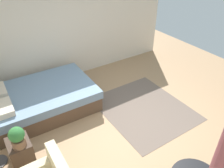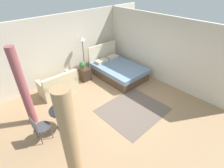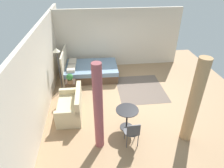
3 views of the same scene
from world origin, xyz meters
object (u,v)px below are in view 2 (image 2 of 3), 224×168
at_px(floor_lamp, 83,47).
at_px(balcony_table, 62,115).
at_px(potted_plant, 82,66).
at_px(couch, 59,86).
at_px(bed, 118,70).
at_px(nightstand, 85,75).
at_px(cafe_chair_near_window, 39,127).

relative_size(floor_lamp, balcony_table, 2.57).
bearing_deg(potted_plant, couch, -176.19).
distance_m(bed, nightstand, 1.46).
bearing_deg(floor_lamp, bed, -47.64).
bearing_deg(bed, couch, 166.07).
bearing_deg(bed, potted_plant, 152.31).
relative_size(bed, floor_lamp, 1.31).
xyz_separation_m(bed, couch, (-2.56, 0.63, 0.01)).
xyz_separation_m(nightstand, potted_plant, (-0.10, -0.01, 0.46)).
height_order(bed, balcony_table, bed).
distance_m(couch, floor_lamp, 1.92).
bearing_deg(balcony_table, nightstand, 40.43).
xyz_separation_m(nightstand, floor_lamp, (0.26, 0.38, 1.08)).
bearing_deg(cafe_chair_near_window, floor_lamp, 35.59).
bearing_deg(couch, balcony_table, -115.25).
height_order(nightstand, potted_plant, potted_plant).
height_order(potted_plant, floor_lamp, floor_lamp).
bearing_deg(balcony_table, bed, 17.52).
bearing_deg(floor_lamp, couch, -163.28).
xyz_separation_m(bed, floor_lamp, (-1.00, 1.10, 1.04)).
height_order(couch, floor_lamp, floor_lamp).
bearing_deg(balcony_table, couch, 64.75).
distance_m(bed, cafe_chair_near_window, 4.19).
xyz_separation_m(potted_plant, floor_lamp, (0.36, 0.39, 0.62)).
distance_m(nightstand, cafe_chair_near_window, 3.33).
height_order(potted_plant, balcony_table, potted_plant).
relative_size(couch, cafe_chair_near_window, 1.67).
bearing_deg(floor_lamp, balcony_table, -137.43).
xyz_separation_m(nightstand, balcony_table, (-2.10, -1.79, 0.22)).
bearing_deg(balcony_table, potted_plant, 41.63).
bearing_deg(bed, floor_lamp, 132.36).
bearing_deg(cafe_chair_near_window, bed, 14.90).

